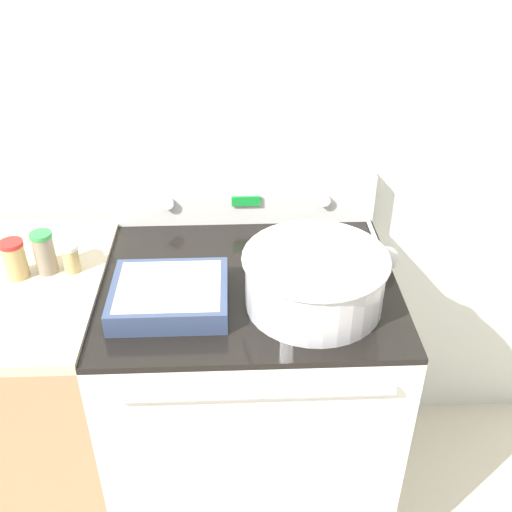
{
  "coord_description": "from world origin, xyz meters",
  "views": [
    {
      "loc": [
        -0.04,
        -1.02,
        1.89
      ],
      "look_at": [
        0.02,
        0.37,
        0.99
      ],
      "focal_mm": 42.0,
      "sensor_mm": 36.0,
      "label": 1
    }
  ],
  "objects_px": {
    "casserole_dish": "(170,294)",
    "ladle": "(385,255)",
    "mixing_bowl": "(315,277)",
    "spice_jar_green_cap": "(44,252)",
    "spice_jar_white_cap": "(71,258)",
    "spice_jar_red_cap": "(15,259)"
  },
  "relations": [
    {
      "from": "casserole_dish",
      "to": "spice_jar_green_cap",
      "type": "xyz_separation_m",
      "value": [
        -0.35,
        0.15,
        0.04
      ]
    },
    {
      "from": "casserole_dish",
      "to": "spice_jar_red_cap",
      "type": "distance_m",
      "value": 0.45
    },
    {
      "from": "mixing_bowl",
      "to": "casserole_dish",
      "type": "relative_size",
      "value": 1.25
    },
    {
      "from": "casserole_dish",
      "to": "ladle",
      "type": "bearing_deg",
      "value": 15.63
    },
    {
      "from": "ladle",
      "to": "spice_jar_white_cap",
      "type": "distance_m",
      "value": 0.88
    },
    {
      "from": "mixing_bowl",
      "to": "ladle",
      "type": "xyz_separation_m",
      "value": [
        0.23,
        0.18,
        -0.05
      ]
    },
    {
      "from": "casserole_dish",
      "to": "spice_jar_white_cap",
      "type": "bearing_deg",
      "value": 151.67
    },
    {
      "from": "mixing_bowl",
      "to": "spice_jar_green_cap",
      "type": "relative_size",
      "value": 3.03
    },
    {
      "from": "spice_jar_green_cap",
      "to": "spice_jar_white_cap",
      "type": "bearing_deg",
      "value": 0.52
    },
    {
      "from": "spice_jar_green_cap",
      "to": "spice_jar_red_cap",
      "type": "xyz_separation_m",
      "value": [
        -0.08,
        -0.02,
        -0.01
      ]
    },
    {
      "from": "ladle",
      "to": "spice_jar_green_cap",
      "type": "distance_m",
      "value": 0.95
    },
    {
      "from": "casserole_dish",
      "to": "spice_jar_green_cap",
      "type": "height_order",
      "value": "spice_jar_green_cap"
    },
    {
      "from": "spice_jar_white_cap",
      "to": "spice_jar_green_cap",
      "type": "distance_m",
      "value": 0.07
    },
    {
      "from": "spice_jar_red_cap",
      "to": "spice_jar_white_cap",
      "type": "bearing_deg",
      "value": 8.48
    },
    {
      "from": "spice_jar_white_cap",
      "to": "spice_jar_red_cap",
      "type": "height_order",
      "value": "spice_jar_red_cap"
    },
    {
      "from": "mixing_bowl",
      "to": "spice_jar_green_cap",
      "type": "xyz_separation_m",
      "value": [
        -0.72,
        0.16,
        -0.01
      ]
    },
    {
      "from": "spice_jar_green_cap",
      "to": "spice_jar_red_cap",
      "type": "distance_m",
      "value": 0.08
    },
    {
      "from": "spice_jar_green_cap",
      "to": "mixing_bowl",
      "type": "bearing_deg",
      "value": -12.61
    },
    {
      "from": "ladle",
      "to": "casserole_dish",
      "type": "bearing_deg",
      "value": -164.37
    },
    {
      "from": "spice_jar_green_cap",
      "to": "ladle",
      "type": "bearing_deg",
      "value": 0.98
    },
    {
      "from": "casserole_dish",
      "to": "ladle",
      "type": "distance_m",
      "value": 0.62
    },
    {
      "from": "mixing_bowl",
      "to": "spice_jar_white_cap",
      "type": "xyz_separation_m",
      "value": [
        -0.66,
        0.16,
        -0.03
      ]
    }
  ]
}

